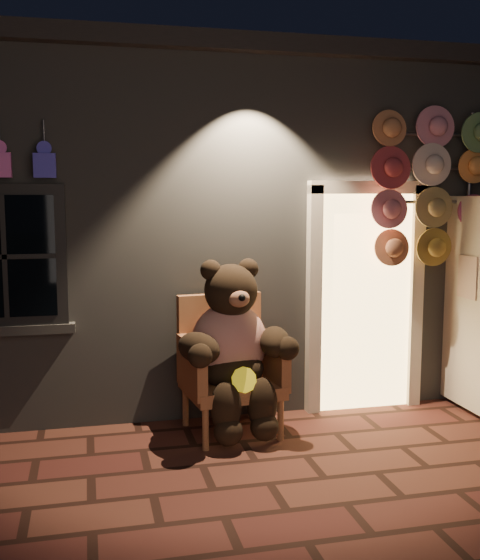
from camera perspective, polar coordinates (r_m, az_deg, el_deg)
name	(u,v)px	position (r m, az deg, el deg)	size (l,w,h in m)	color
ground	(270,484)	(4.93, 2.61, -17.29)	(60.00, 60.00, 0.00)	#4F281E
shop_building	(186,221)	(8.39, -4.77, 5.17)	(7.30, 5.95, 3.51)	slate
wicker_armchair	(228,364)	(5.78, -1.06, -7.33)	(0.89, 0.82, 1.18)	#A66A40
teddy_bear	(233,347)	(5.59, -0.63, -5.82)	(1.06, 0.88, 1.47)	#AB2512
hat_rack	(448,181)	(6.49, 17.63, 8.19)	(1.62, 0.22, 2.86)	#59595E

